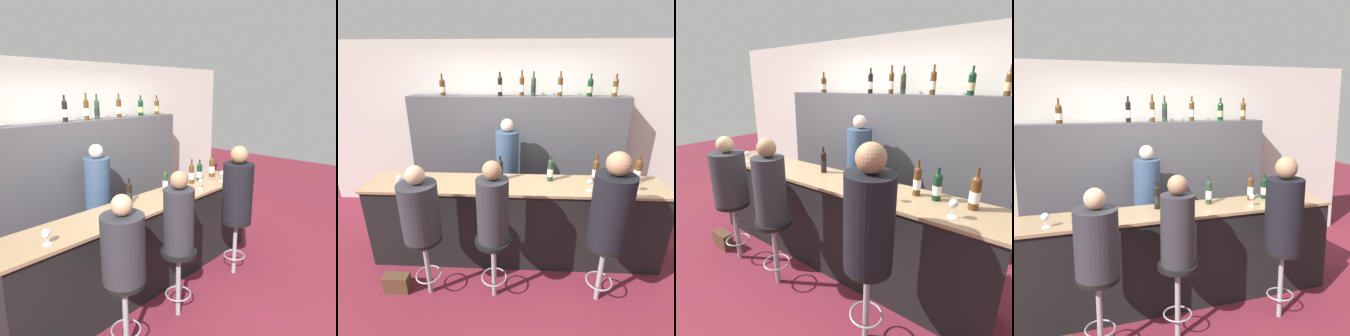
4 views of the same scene
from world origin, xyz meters
TOP-DOWN VIEW (x-y plane):
  - ground_plane at (0.00, 0.00)m, footprint 16.00×16.00m
  - wall_back at (0.00, 1.69)m, footprint 6.40×0.05m
  - bar_counter at (0.00, 0.26)m, footprint 3.42×0.57m
  - back_bar_cabinet at (0.00, 1.46)m, footprint 3.21×0.28m
  - wine_bottle_counter_0 at (-0.18, 0.37)m, footprint 0.07×0.07m
  - wine_bottle_counter_1 at (0.40, 0.37)m, footprint 0.07×0.07m
  - wine_bottle_counter_2 at (0.91, 0.37)m, footprint 0.07×0.07m
  - wine_bottle_counter_3 at (1.09, 0.37)m, footprint 0.08×0.08m
  - wine_bottle_counter_4 at (1.38, 0.37)m, footprint 0.08×0.08m
  - wine_bottle_backbar_0 at (-1.09, 1.46)m, footprint 0.08×0.08m
  - wine_bottle_backbar_1 at (-0.25, 1.46)m, footprint 0.07×0.07m
  - wine_bottle_backbar_2 at (0.06, 1.46)m, footprint 0.07×0.07m
  - wine_bottle_backbar_3 at (0.22, 1.46)m, footprint 0.07×0.07m
  - wine_bottle_backbar_4 at (0.60, 1.46)m, footprint 0.07×0.07m
  - wine_bottle_backbar_5 at (1.02, 1.46)m, footprint 0.08×0.08m
  - wine_bottle_backbar_6 at (1.37, 1.46)m, footprint 0.07×0.07m
  - wine_glass_0 at (-1.27, 0.13)m, footprint 0.08×0.08m
  - wine_glass_1 at (0.80, 0.13)m, footprint 0.06×0.06m
  - wine_glass_2 at (1.29, 0.13)m, footprint 0.08×0.08m
  - bar_stool_left at (-0.88, -0.36)m, footprint 0.35×0.35m
  - guest_seated_left at (-0.88, -0.36)m, footprint 0.36×0.36m
  - bar_stool_middle at (-0.20, -0.36)m, footprint 0.35×0.35m
  - guest_seated_middle at (-0.20, -0.36)m, footprint 0.30×0.30m
  - bar_stool_right at (0.86, -0.36)m, footprint 0.35×0.35m
  - guest_seated_right at (0.86, -0.36)m, footprint 0.36×0.36m
  - bartender at (-0.13, 1.02)m, footprint 0.32×0.32m
  - handbag at (-1.24, -0.36)m, footprint 0.26×0.12m

SIDE VIEW (x-z plane):
  - ground_plane at x=0.00m, z-range 0.00..0.00m
  - handbag at x=-1.24m, z-range 0.00..0.20m
  - bar_counter at x=0.00m, z-range 0.00..1.01m
  - bar_stool_left at x=-0.88m, z-range 0.19..0.91m
  - bar_stool_middle at x=-0.20m, z-range 0.19..0.91m
  - bar_stool_right at x=0.86m, z-range 0.19..0.91m
  - bartender at x=-0.13m, z-range -0.06..1.53m
  - back_bar_cabinet at x=0.00m, z-range 0.00..1.84m
  - guest_seated_left at x=-0.88m, z-range 0.65..1.39m
  - guest_seated_middle at x=-0.20m, z-range 0.66..1.46m
  - wine_glass_0 at x=-1.27m, z-range 1.03..1.17m
  - guest_seated_right at x=0.86m, z-range 0.65..1.55m
  - wine_glass_1 at x=0.80m, z-range 1.04..1.17m
  - wine_glass_2 at x=1.29m, z-range 1.04..1.18m
  - wine_bottle_counter_3 at x=1.09m, z-range 0.98..1.28m
  - wine_bottle_counter_0 at x=-0.18m, z-range 0.98..1.27m
  - wine_bottle_counter_1 at x=0.40m, z-range 0.98..1.30m
  - wine_bottle_counter_2 at x=0.91m, z-range 0.98..1.31m
  - wine_bottle_counter_4 at x=1.38m, z-range 0.97..1.32m
  - wall_back at x=0.00m, z-range 0.00..2.60m
  - wine_bottle_backbar_0 at x=-1.09m, z-range 1.81..2.11m
  - wine_bottle_backbar_6 at x=1.37m, z-range 1.81..2.12m
  - wine_bottle_backbar_5 at x=1.02m, z-range 1.81..2.12m
  - wine_bottle_backbar_3 at x=0.22m, z-range 1.81..2.14m
  - wine_bottle_backbar_1 at x=-0.25m, z-range 1.81..2.14m
  - wine_bottle_backbar_4 at x=0.60m, z-range 1.81..2.15m
  - wine_bottle_backbar_2 at x=0.06m, z-range 1.81..2.16m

